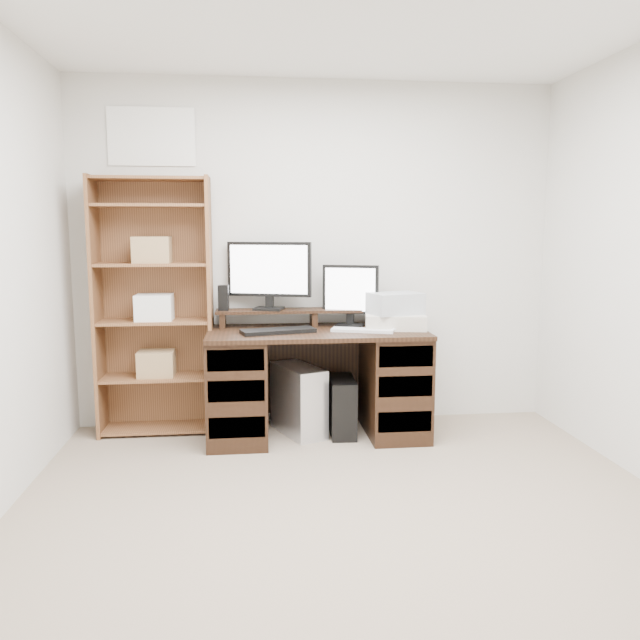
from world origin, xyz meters
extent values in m
cube|color=gray|center=(0.00, 0.00, -0.01)|extent=(3.50, 4.00, 0.02)
cube|color=silver|center=(0.00, 2.01, 1.25)|extent=(3.50, 0.02, 2.50)
cube|color=white|center=(-1.16, 1.99, 2.08)|extent=(0.60, 0.01, 0.40)
cube|color=black|center=(-0.04, 1.63, 0.73)|extent=(1.50, 0.70, 0.03)
cube|color=black|center=(-0.59, 1.63, 0.36)|extent=(0.40, 0.66, 0.72)
cube|color=black|center=(0.51, 1.63, 0.36)|extent=(0.40, 0.66, 0.72)
cube|color=black|center=(-0.04, 1.96, 0.40)|extent=(1.48, 0.02, 0.65)
cube|color=black|center=(-0.59, 1.30, 0.18)|extent=(0.36, 0.01, 0.14)
cube|color=black|center=(-0.59, 1.30, 0.42)|extent=(0.36, 0.01, 0.14)
cube|color=black|center=(-0.59, 1.30, 0.62)|extent=(0.36, 0.01, 0.14)
cube|color=black|center=(0.51, 1.30, 0.18)|extent=(0.36, 0.01, 0.14)
cube|color=black|center=(0.51, 1.30, 0.42)|extent=(0.36, 0.01, 0.14)
cube|color=black|center=(0.51, 1.30, 0.62)|extent=(0.36, 0.01, 0.14)
cube|color=black|center=(-0.69, 1.85, 0.80)|extent=(0.04, 0.20, 0.10)
cube|color=black|center=(-0.04, 1.85, 0.80)|extent=(0.04, 0.20, 0.10)
cube|color=black|center=(0.61, 1.85, 0.80)|extent=(0.04, 0.20, 0.10)
cube|color=black|center=(-0.04, 1.85, 0.86)|extent=(1.40, 0.22, 0.02)
cube|color=black|center=(-0.36, 1.84, 0.88)|extent=(0.24, 0.21, 0.02)
cube|color=black|center=(-0.35, 1.86, 0.94)|extent=(0.06, 0.05, 0.11)
cube|color=black|center=(-0.35, 1.86, 1.16)|extent=(0.59, 0.22, 0.39)
cube|color=white|center=(-0.36, 1.84, 1.16)|extent=(0.54, 0.17, 0.34)
cube|color=black|center=(0.22, 1.77, 0.76)|extent=(0.23, 0.20, 0.02)
cube|color=black|center=(0.22, 1.79, 0.82)|extent=(0.06, 0.05, 0.11)
cube|color=black|center=(0.22, 1.79, 1.01)|extent=(0.39, 0.17, 0.35)
cube|color=white|center=(0.22, 1.77, 1.01)|extent=(0.34, 0.12, 0.31)
cube|color=black|center=(-0.68, 1.85, 0.96)|extent=(0.08, 0.08, 0.18)
cube|color=black|center=(-0.31, 1.54, 0.76)|extent=(0.52, 0.28, 0.03)
cube|color=silver|center=(0.27, 1.54, 0.76)|extent=(0.44, 0.25, 0.02)
ellipsoid|color=white|center=(0.49, 1.52, 0.77)|extent=(0.10, 0.08, 0.04)
cube|color=beige|center=(0.52, 1.65, 0.80)|extent=(0.46, 0.37, 0.10)
cube|color=#A2A8AD|center=(0.52, 1.65, 0.93)|extent=(0.40, 0.34, 0.15)
cube|color=silver|center=(-0.16, 1.69, 0.24)|extent=(0.39, 0.53, 0.49)
cube|color=black|center=(0.15, 1.64, 0.20)|extent=(0.19, 0.41, 0.40)
cube|color=#19FF33|center=(0.14, 1.45, 0.29)|extent=(0.01, 0.00, 0.01)
cube|color=brown|center=(-1.54, 1.83, 0.90)|extent=(0.02, 0.30, 1.80)
cube|color=brown|center=(-0.77, 1.83, 0.90)|extent=(0.02, 0.30, 1.80)
cube|color=brown|center=(-1.16, 1.97, 0.90)|extent=(0.80, 0.01, 1.80)
cube|color=brown|center=(-1.16, 1.83, 0.03)|extent=(0.75, 0.28, 0.02)
cube|color=brown|center=(-1.16, 1.83, 0.40)|extent=(0.75, 0.28, 0.02)
cube|color=brown|center=(-1.16, 1.83, 0.80)|extent=(0.75, 0.28, 0.02)
cube|color=brown|center=(-1.16, 1.83, 1.20)|extent=(0.75, 0.28, 0.02)
cube|color=brown|center=(-1.16, 1.83, 1.60)|extent=(0.75, 0.28, 0.02)
cube|color=brown|center=(-1.16, 1.83, 1.78)|extent=(0.75, 0.28, 0.02)
cube|color=#A07F54|center=(-1.16, 1.83, 0.50)|extent=(0.25, 0.20, 0.18)
cube|color=white|center=(-1.16, 1.83, 0.90)|extent=(0.25, 0.20, 0.18)
cube|color=#A07F54|center=(-1.16, 1.83, 1.30)|extent=(0.25, 0.20, 0.18)
camera|label=1|loc=(-0.48, -2.59, 1.43)|focal=35.00mm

